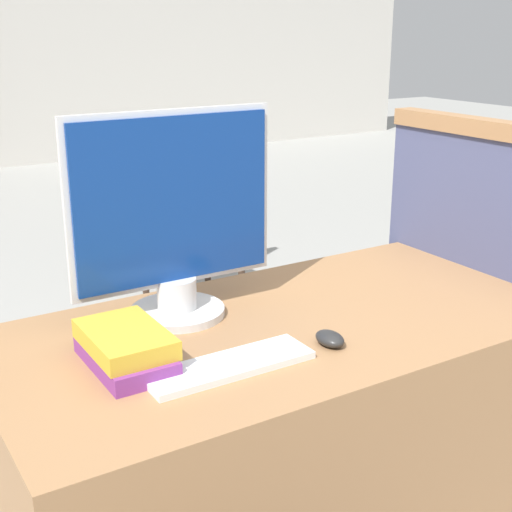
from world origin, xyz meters
TOP-DOWN VIEW (x-y plane):
  - desk at (0.00, 0.36)m, footprint 1.43×0.73m
  - carrel_divider at (0.74, 0.39)m, footprint 0.07×0.77m
  - monitor at (-0.20, 0.55)m, footprint 0.53×0.24m
  - keyboard at (-0.24, 0.22)m, footprint 0.37×0.11m
  - mouse at (0.02, 0.20)m, footprint 0.06×0.08m
  - book_stack at (-0.42, 0.35)m, footprint 0.16×0.26m
  - far_chair at (0.68, 2.31)m, footprint 0.44×0.44m

SIDE VIEW (x-z plane):
  - desk at x=0.00m, z-range 0.00..0.72m
  - far_chair at x=0.68m, z-range 0.05..1.03m
  - carrel_divider at x=0.74m, z-range 0.01..1.18m
  - keyboard at x=-0.24m, z-range 0.72..0.74m
  - mouse at x=0.02m, z-range 0.72..0.76m
  - book_stack at x=-0.42m, z-range 0.72..0.80m
  - monitor at x=-0.20m, z-range 0.71..1.23m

